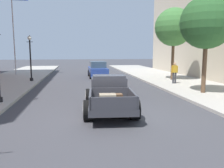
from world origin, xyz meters
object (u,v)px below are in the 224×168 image
street_lamp_far (30,55)px  street_tree_nearest (207,23)px  pedestrian_sidewalk_right (175,72)px  hotrod_truck_gunmetal (109,93)px  street_tree_second (174,27)px  car_background_blue (98,70)px  flagpole (15,22)px

street_lamp_far → street_tree_nearest: street_tree_nearest is taller
street_tree_nearest → pedestrian_sidewalk_right: bearing=90.5°
hotrod_truck_gunmetal → street_tree_second: (6.99, 9.16, 3.97)m
street_tree_nearest → car_background_blue: bearing=117.5°
car_background_blue → street_tree_second: bearing=-32.8°
pedestrian_sidewalk_right → flagpole: (-13.99, 9.38, 4.68)m
flagpole → street_tree_nearest: size_ratio=1.60×
flagpole → street_tree_second: bearing=-25.2°
car_background_blue → street_tree_second: (6.31, -4.07, 3.96)m
car_background_blue → pedestrian_sidewalk_right: pedestrian_sidewalk_right is taller
street_tree_nearest → street_tree_second: bearing=82.9°
flagpole → street_tree_second: (14.84, -6.99, -1.05)m
car_background_blue → street_lamp_far: street_lamp_far is taller
pedestrian_sidewalk_right → street_tree_nearest: (0.04, -4.11, 3.23)m
hotrod_truck_gunmetal → pedestrian_sidewalk_right: (6.15, 6.77, 0.33)m
car_background_blue → flagpole: flagpole is taller
flagpole → street_tree_second: size_ratio=1.47×
pedestrian_sidewalk_right → street_tree_nearest: bearing=-89.5°
street_lamp_far → flagpole: size_ratio=0.42×
pedestrian_sidewalk_right → street_tree_second: (0.85, 2.39, 3.64)m
hotrod_truck_gunmetal → street_tree_nearest: street_tree_nearest is taller
hotrod_truck_gunmetal → car_background_blue: 13.25m
flagpole → hotrod_truck_gunmetal: bearing=-64.1°
street_lamp_far → street_tree_nearest: size_ratio=0.67×
car_background_blue → pedestrian_sidewalk_right: 8.47m
street_tree_second → car_background_blue: bearing=147.2°
street_tree_second → hotrod_truck_gunmetal: bearing=-127.3°
flagpole → street_tree_nearest: 19.52m
flagpole → street_tree_nearest: flagpole is taller
hotrod_truck_gunmetal → flagpole: bearing=115.9°
car_background_blue → pedestrian_sidewalk_right: size_ratio=2.62×
street_lamp_far → street_tree_nearest: (11.48, -7.48, 1.93)m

